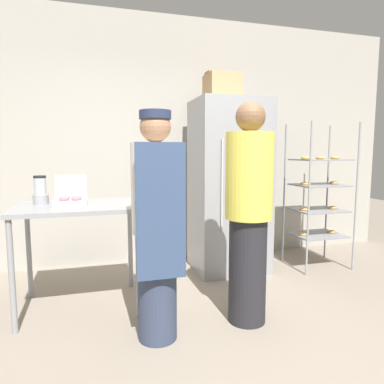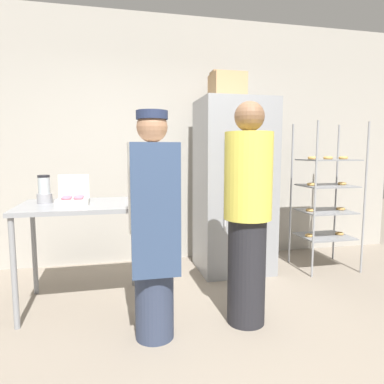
{
  "view_description": "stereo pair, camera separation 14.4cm",
  "coord_description": "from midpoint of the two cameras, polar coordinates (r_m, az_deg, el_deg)",
  "views": [
    {
      "loc": [
        -0.75,
        -1.96,
        1.35
      ],
      "look_at": [
        0.01,
        0.76,
        1.02
      ],
      "focal_mm": 32.0,
      "sensor_mm": 36.0,
      "label": 1
    },
    {
      "loc": [
        -0.61,
        -1.99,
        1.35
      ],
      "look_at": [
        0.01,
        0.76,
        1.02
      ],
      "focal_mm": 32.0,
      "sensor_mm": 36.0,
      "label": 2
    }
  ],
  "objects": [
    {
      "name": "blender_pitcher",
      "position": [
        3.21,
        -22.23,
        0.18
      ],
      "size": [
        0.13,
        0.13,
        0.25
      ],
      "color": "#99999E",
      "rests_on": "prep_counter"
    },
    {
      "name": "back_wall",
      "position": [
        4.3,
        -3.72,
        8.48
      ],
      "size": [
        6.4,
        0.12,
        2.97
      ],
      "primitive_type": "cube",
      "color": "#ADA89E",
      "rests_on": "ground_plane"
    },
    {
      "name": "person_baker",
      "position": [
        2.43,
        -4.75,
        -5.27
      ],
      "size": [
        0.35,
        0.36,
        1.63
      ],
      "color": "#333D56",
      "rests_on": "ground_plane"
    },
    {
      "name": "donut_box",
      "position": [
        3.05,
        -17.94,
        -1.15
      ],
      "size": [
        0.26,
        0.21,
        0.25
      ],
      "color": "silver",
      "rests_on": "prep_counter"
    },
    {
      "name": "refrigerator",
      "position": [
        3.9,
        8.05,
        0.92
      ],
      "size": [
        0.8,
        0.72,
        1.93
      ],
      "color": "gray",
      "rests_on": "ground_plane"
    },
    {
      "name": "baking_rack",
      "position": [
        4.25,
        22.38,
        -0.78
      ],
      "size": [
        0.64,
        0.53,
        1.68
      ],
      "color": "#93969B",
      "rests_on": "ground_plane"
    },
    {
      "name": "person_customer",
      "position": [
        2.68,
        10.78,
        -3.49
      ],
      "size": [
        0.37,
        0.37,
        1.73
      ],
      "color": "#232328",
      "rests_on": "ground_plane"
    },
    {
      "name": "ground_plane",
      "position": [
        2.49,
        5.84,
        -26.23
      ],
      "size": [
        14.0,
        14.0,
        0.0
      ],
      "primitive_type": "plane",
      "color": "gray"
    },
    {
      "name": "prep_counter",
      "position": [
        3.11,
        -16.81,
        -3.83
      ],
      "size": [
        1.01,
        0.76,
        0.91
      ],
      "color": "gray",
      "rests_on": "ground_plane"
    },
    {
      "name": "cardboard_storage_box",
      "position": [
        3.97,
        6.96,
        17.08
      ],
      "size": [
        0.36,
        0.34,
        0.3
      ],
      "color": "tan",
      "rests_on": "refrigerator"
    }
  ]
}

